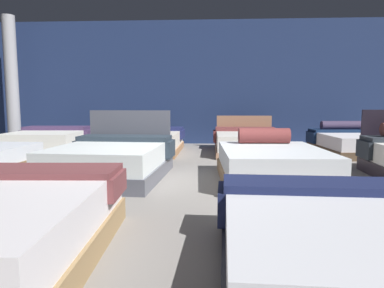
{
  "coord_description": "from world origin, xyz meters",
  "views": [
    {
      "loc": [
        0.32,
        -4.95,
        1.15
      ],
      "look_at": [
        0.05,
        -0.04,
        0.58
      ],
      "focal_mm": 32.42,
      "sensor_mm": 36.0,
      "label": 1
    }
  ],
  "objects": [
    {
      "name": "bed_5",
      "position": [
        -1.22,
        0.33,
        0.28
      ],
      "size": [
        1.75,
        2.17,
        1.03
      ],
      "rotation": [
        0.0,
        0.0,
        -0.06
      ],
      "color": "#4F515C",
      "rests_on": "ground_plane"
    },
    {
      "name": "support_pillar",
      "position": [
        -5.11,
        4.32,
        1.75
      ],
      "size": [
        0.34,
        0.34,
        3.5
      ],
      "primitive_type": "cylinder",
      "color": "#99999E",
      "rests_on": "ground_plane"
    },
    {
      "name": "bed_9",
      "position": [
        -1.22,
        3.26,
        0.25
      ],
      "size": [
        1.68,
        2.17,
        0.55
      ],
      "rotation": [
        0.0,
        0.0,
        -0.01
      ],
      "color": "#986B47",
      "rests_on": "ground_plane"
    },
    {
      "name": "bed_10",
      "position": [
        1.19,
        3.25,
        0.25
      ],
      "size": [
        1.62,
        2.14,
        0.84
      ],
      "rotation": [
        0.0,
        0.0,
        0.0
      ],
      "color": "#956C51",
      "rests_on": "ground_plane"
    },
    {
      "name": "bed_2",
      "position": [
        1.19,
        -2.67,
        0.22
      ],
      "size": [
        1.7,
        1.99,
        0.5
      ],
      "rotation": [
        0.0,
        0.0,
        -0.04
      ],
      "color": "black",
      "rests_on": "ground_plane"
    },
    {
      "name": "showroom_back_wall",
      "position": [
        0.0,
        5.11,
        1.75
      ],
      "size": [
        18.0,
        0.06,
        3.5
      ],
      "primitive_type": "cube",
      "color": "navy",
      "rests_on": "ground_plane"
    },
    {
      "name": "bed_8",
      "position": [
        -3.66,
        3.26,
        0.26
      ],
      "size": [
        1.78,
        2.02,
        0.57
      ],
      "rotation": [
        0.0,
        0.0,
        0.06
      ],
      "color": "brown",
      "rests_on": "ground_plane"
    },
    {
      "name": "bed_6",
      "position": [
        1.23,
        0.22,
        0.26
      ],
      "size": [
        1.61,
        2.09,
        0.75
      ],
      "rotation": [
        0.0,
        0.0,
        0.04
      ],
      "color": "#956F4A",
      "rests_on": "ground_plane"
    },
    {
      "name": "bed_11",
      "position": [
        3.58,
        3.2,
        0.25
      ],
      "size": [
        1.61,
        2.14,
        0.73
      ],
      "rotation": [
        0.0,
        0.0,
        0.06
      ],
      "color": "brown",
      "rests_on": "ground_plane"
    },
    {
      "name": "ground_plane",
      "position": [
        0.0,
        0.0,
        -0.01
      ],
      "size": [
        18.0,
        18.0,
        0.02
      ],
      "primitive_type": "cube",
      "color": "gray"
    }
  ]
}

